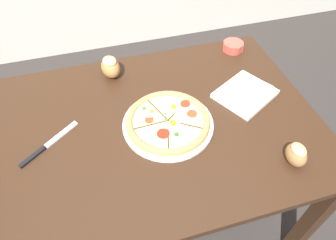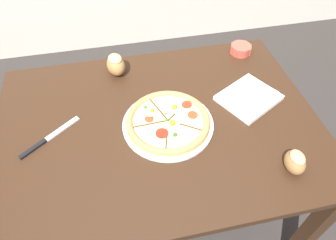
# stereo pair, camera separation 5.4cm
# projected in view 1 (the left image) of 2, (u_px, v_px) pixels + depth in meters

# --- Properties ---
(ground_plane) EXTENTS (12.00, 12.00, 0.00)m
(ground_plane) POSITION_uv_depth(u_px,v_px,m) (161.00, 207.00, 1.72)
(ground_plane) COLOR #2D2826
(dining_table) EXTENTS (1.26, 0.91, 0.73)m
(dining_table) POSITION_uv_depth(u_px,v_px,m) (158.00, 138.00, 1.25)
(dining_table) COLOR #331E11
(dining_table) RESTS_ON ground_plane
(pizza) EXTENTS (0.35, 0.35, 0.05)m
(pizza) POSITION_uv_depth(u_px,v_px,m) (168.00, 122.00, 1.15)
(pizza) COLOR white
(pizza) RESTS_ON dining_table
(ramekin_bowl) EXTENTS (0.10, 0.10, 0.04)m
(ramekin_bowl) POSITION_uv_depth(u_px,v_px,m) (233.00, 46.00, 1.48)
(ramekin_bowl) COLOR #C64C3D
(ramekin_bowl) RESTS_ON dining_table
(napkin_folded) EXTENTS (0.29, 0.28, 0.04)m
(napkin_folded) POSITION_uv_depth(u_px,v_px,m) (245.00, 93.00, 1.26)
(napkin_folded) COLOR silver
(napkin_folded) RESTS_ON dining_table
(bread_piece_near) EXTENTS (0.07, 0.09, 0.08)m
(bread_piece_near) POSITION_uv_depth(u_px,v_px,m) (296.00, 154.00, 1.02)
(bread_piece_near) COLOR olive
(bread_piece_near) RESTS_ON dining_table
(bread_piece_mid) EXTENTS (0.10, 0.12, 0.10)m
(bread_piece_mid) POSITION_uv_depth(u_px,v_px,m) (111.00, 67.00, 1.33)
(bread_piece_mid) COLOR #A3703D
(bread_piece_mid) RESTS_ON dining_table
(knife_main) EXTENTS (0.22, 0.17, 0.01)m
(knife_main) POSITION_uv_depth(u_px,v_px,m) (49.00, 144.00, 1.10)
(knife_main) COLOR silver
(knife_main) RESTS_ON dining_table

